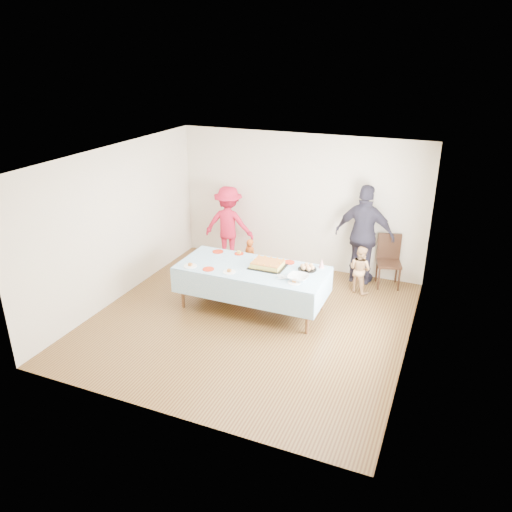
{
  "coord_description": "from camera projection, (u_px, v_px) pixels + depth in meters",
  "views": [
    {
      "loc": [
        2.88,
        -6.61,
        4.18
      ],
      "look_at": [
        -0.01,
        0.3,
        1.04
      ],
      "focal_mm": 35.0,
      "sensor_mm": 36.0,
      "label": 1
    }
  ],
  "objects": [
    {
      "name": "plate_red_far_a",
      "position": [
        218.0,
        252.0,
        8.97
      ],
      "size": [
        0.2,
        0.2,
        0.01
      ],
      "primitive_type": "cylinder",
      "color": "red",
      "rests_on": "party_table"
    },
    {
      "name": "plate_white_mid",
      "position": [
        229.0,
        272.0,
        8.15
      ],
      "size": [
        0.21,
        0.21,
        0.01
      ],
      "primitive_type": "cylinder",
      "color": "white",
      "rests_on": "party_table"
    },
    {
      "name": "room_walls",
      "position": [
        252.0,
        219.0,
        7.56
      ],
      "size": [
        5.04,
        5.04,
        2.72
      ],
      "color": "beige",
      "rests_on": "ground"
    },
    {
      "name": "plate_white_left",
      "position": [
        190.0,
        266.0,
        8.38
      ],
      "size": [
        0.22,
        0.22,
        0.01
      ],
      "primitive_type": "cylinder",
      "color": "white",
      "rests_on": "party_table"
    },
    {
      "name": "adult_right",
      "position": [
        364.0,
        235.0,
        9.27
      ],
      "size": [
        1.15,
        0.55,
        1.91
      ],
      "primitive_type": "imported",
      "rotation": [
        0.0,
        0.0,
        3.07
      ],
      "color": "#2C2938",
      "rests_on": "ground"
    },
    {
      "name": "plate_red_far_b",
      "position": [
        239.0,
        254.0,
        8.88
      ],
      "size": [
        0.17,
        0.17,
        0.01
      ],
      "primitive_type": "cylinder",
      "color": "red",
      "rests_on": "party_table"
    },
    {
      "name": "plate_red_near",
      "position": [
        208.0,
        269.0,
        8.26
      ],
      "size": [
        0.2,
        0.2,
        0.01
      ],
      "primitive_type": "cylinder",
      "color": "red",
      "rests_on": "party_table"
    },
    {
      "name": "toddler_left",
      "position": [
        250.0,
        258.0,
        9.69
      ],
      "size": [
        0.34,
        0.28,
        0.79
      ],
      "primitive_type": "imported",
      "rotation": [
        0.0,
        0.0,
        2.76
      ],
      "color": "#BA4C17",
      "rests_on": "ground"
    },
    {
      "name": "fork_pile",
      "position": [
        282.0,
        276.0,
        7.93
      ],
      "size": [
        0.24,
        0.18,
        0.07
      ],
      "primitive_type": null,
      "color": "white",
      "rests_on": "party_table"
    },
    {
      "name": "rolls_tray",
      "position": [
        307.0,
        268.0,
        8.24
      ],
      "size": [
        0.31,
        0.31,
        0.09
      ],
      "color": "black",
      "rests_on": "party_table"
    },
    {
      "name": "dining_chair",
      "position": [
        389.0,
        257.0,
        9.33
      ],
      "size": [
        0.53,
        0.53,
        0.99
      ],
      "rotation": [
        0.0,
        0.0,
        0.28
      ],
      "color": "black",
      "rests_on": "ground"
    },
    {
      "name": "party_hat",
      "position": [
        322.0,
        263.0,
        8.29
      ],
      "size": [
        0.09,
        0.09,
        0.16
      ],
      "primitive_type": "cone",
      "color": "silver",
      "rests_on": "party_table"
    },
    {
      "name": "ground",
      "position": [
        250.0,
        320.0,
        8.26
      ],
      "size": [
        5.0,
        5.0,
        0.0
      ],
      "primitive_type": "plane",
      "color": "#4C2B15",
      "rests_on": "ground"
    },
    {
      "name": "punch_bowl",
      "position": [
        298.0,
        278.0,
        7.87
      ],
      "size": [
        0.34,
        0.34,
        0.08
      ],
      "primitive_type": "imported",
      "color": "silver",
      "rests_on": "party_table"
    },
    {
      "name": "toddler_right",
      "position": [
        360.0,
        269.0,
        9.07
      ],
      "size": [
        0.54,
        0.49,
        0.89
      ],
      "primitive_type": "imported",
      "rotation": [
        0.0,
        0.0,
        2.72
      ],
      "color": "tan",
      "rests_on": "ground"
    },
    {
      "name": "plate_white_right",
      "position": [
        294.0,
        282.0,
        7.79
      ],
      "size": [
        0.21,
        0.21,
        0.01
      ],
      "primitive_type": "cylinder",
      "color": "white",
      "rests_on": "party_table"
    },
    {
      "name": "birthday_cake",
      "position": [
        268.0,
        265.0,
        8.33
      ],
      "size": [
        0.58,
        0.44,
        0.1
      ],
      "color": "black",
      "rests_on": "party_table"
    },
    {
      "name": "plate_red_far_c",
      "position": [
        265.0,
        259.0,
        8.64
      ],
      "size": [
        0.17,
        0.17,
        0.01
      ],
      "primitive_type": "cylinder",
      "color": "red",
      "rests_on": "party_table"
    },
    {
      "name": "plate_red_far_d",
      "position": [
        289.0,
        262.0,
        8.52
      ],
      "size": [
        0.2,
        0.2,
        0.01
      ],
      "primitive_type": "cylinder",
      "color": "red",
      "rests_on": "party_table"
    },
    {
      "name": "party_table",
      "position": [
        252.0,
        270.0,
        8.36
      ],
      "size": [
        2.5,
        1.1,
        0.78
      ],
      "color": "brown",
      "rests_on": "ground"
    },
    {
      "name": "toddler_mid",
      "position": [
        225.0,
        270.0,
        9.2
      ],
      "size": [
        0.38,
        0.26,
        0.76
      ],
      "primitive_type": "imported",
      "rotation": [
        0.0,
        0.0,
        3.18
      ],
      "color": "#356722",
      "rests_on": "ground"
    },
    {
      "name": "adult_left",
      "position": [
        229.0,
        224.0,
        10.3
      ],
      "size": [
        1.1,
        0.72,
        1.6
      ],
      "primitive_type": "imported",
      "rotation": [
        0.0,
        0.0,
        3.26
      ],
      "color": "red",
      "rests_on": "ground"
    }
  ]
}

